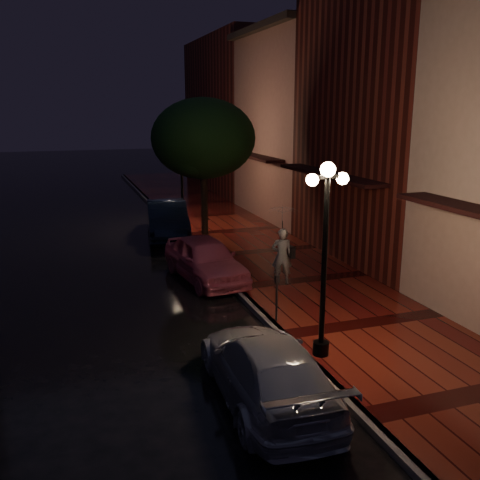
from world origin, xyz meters
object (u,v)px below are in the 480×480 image
object	(u,v)px
pink_car	(205,259)
parking_meter	(277,293)
streetlamp_far	(182,174)
navy_car	(167,219)
streetlamp_near	(325,249)
street_tree	(204,141)
silver_car	(266,369)
woman_with_umbrella	(282,233)

from	to	relation	value
pink_car	parking_meter	distance (m)	4.38
streetlamp_far	navy_car	size ratio (longest dim) A/B	0.90
streetlamp_near	street_tree	size ratio (longest dim) A/B	0.74
silver_car	parking_meter	distance (m)	3.67
pink_car	streetlamp_near	bearing A→B (deg)	-89.09
parking_meter	streetlamp_near	bearing A→B (deg)	-96.90
streetlamp_far	silver_car	size ratio (longest dim) A/B	0.94
streetlamp_far	woman_with_umbrella	size ratio (longest dim) A/B	1.74
streetlamp_far	woman_with_umbrella	bearing A→B (deg)	-82.92
streetlamp_far	parking_meter	size ratio (longest dim) A/B	3.48
street_tree	pink_car	distance (m)	5.88
pink_car	navy_car	xyz separation A→B (m)	(0.00, 6.41, 0.06)
silver_car	woman_with_umbrella	size ratio (longest dim) A/B	1.85
woman_with_umbrella	parking_meter	xyz separation A→B (m)	(-1.33, -2.79, -0.89)
parking_meter	woman_with_umbrella	bearing A→B (deg)	52.31
streetlamp_far	pink_car	size ratio (longest dim) A/B	1.02
street_tree	navy_car	bearing A→B (deg)	123.00
navy_car	streetlamp_near	bearing A→B (deg)	-78.40
streetlamp_near	street_tree	bearing A→B (deg)	88.65
streetlamp_near	silver_car	xyz separation A→B (m)	(-1.77, -1.18, -1.94)
streetlamp_near	streetlamp_far	world-z (taller)	same
streetlamp_near	streetlamp_far	size ratio (longest dim) A/B	1.00
street_tree	parking_meter	xyz separation A→B (m)	(-0.46, -8.86, -3.34)
streetlamp_near	navy_car	size ratio (longest dim) A/B	0.90
streetlamp_near	woman_with_umbrella	xyz separation A→B (m)	(1.13, 4.92, -0.81)
woman_with_umbrella	pink_car	bearing A→B (deg)	-18.78
street_tree	woman_with_umbrella	world-z (taller)	street_tree
streetlamp_near	parking_meter	bearing A→B (deg)	95.36
woman_with_umbrella	streetlamp_near	bearing A→B (deg)	94.48
streetlamp_far	pink_car	world-z (taller)	streetlamp_far
street_tree	parking_meter	size ratio (longest dim) A/B	4.68
silver_car	parking_meter	bearing A→B (deg)	-112.77
streetlamp_far	parking_meter	distance (m)	11.99
navy_car	woman_with_umbrella	world-z (taller)	woman_with_umbrella
streetlamp_far	street_tree	bearing A→B (deg)	-85.09
streetlamp_near	navy_car	world-z (taller)	streetlamp_near
silver_car	parking_meter	size ratio (longest dim) A/B	3.69
silver_car	parking_meter	world-z (taller)	parking_meter
pink_car	parking_meter	xyz separation A→B (m)	(0.75, -4.31, 0.18)
street_tree	parking_meter	bearing A→B (deg)	-92.96
streetlamp_near	street_tree	distance (m)	11.12
pink_car	parking_meter	world-z (taller)	pink_car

